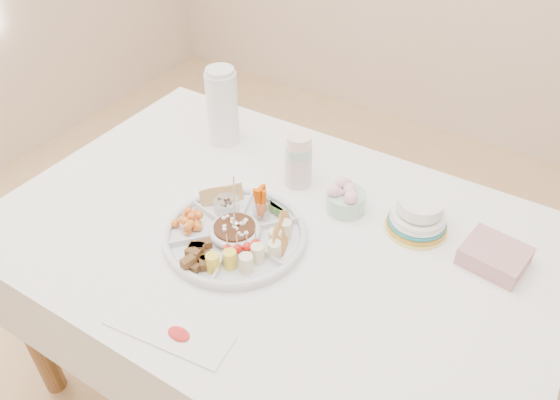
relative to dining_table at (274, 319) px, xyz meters
The scene contains 16 objects.
floor 0.38m from the dining_table, ahead, with size 4.00×4.00×0.00m, color tan.
dining_table is the anchor object (origin of this frame).
party_tray 0.42m from the dining_table, 132.38° to the right, with size 0.38×0.38×0.04m, color white.
bean_dip 0.42m from the dining_table, 132.38° to the right, with size 0.11×0.11×0.04m, color #361810.
tortillas 0.43m from the dining_table, 36.02° to the right, with size 0.09×0.09×0.05m, color #AF7E2B, non-canonical shape.
carrot_cucumber 0.45m from the dining_table, 132.34° to the left, with size 0.10×0.10×0.09m, color #DD5000, non-canonical shape.
pita_raisins 0.46m from the dining_table, behind, with size 0.10×0.10×0.06m, color tan, non-canonical shape.
cherries 0.47m from the dining_table, 148.68° to the right, with size 0.10×0.10×0.04m, color orange, non-canonical shape.
granola_chunks 0.47m from the dining_table, 115.56° to the right, with size 0.10×0.10×0.04m, color brown, non-canonical shape.
banana_tomato 0.47m from the dining_table, 81.28° to the right, with size 0.11×0.11×0.09m, color #E8CC7A, non-canonical shape.
cup_stack 0.54m from the dining_table, 103.49° to the left, with size 0.08×0.08×0.23m, color white.
thermos 0.71m from the dining_table, 142.23° to the left, with size 0.10×0.10×0.27m, color silver.
flower_bowl 0.48m from the dining_table, 57.00° to the left, with size 0.11×0.11×0.08m, color #B3D0BD.
napkin_stack 0.71m from the dining_table, 20.19° to the left, with size 0.15×0.13×0.05m, color tan.
plate_stack 0.59m from the dining_table, 33.57° to the left, with size 0.17×0.17×0.11m, color gold.
placemat 0.56m from the dining_table, 93.24° to the right, with size 0.30×0.10×0.01m, color white.
Camera 1 is at (0.60, -0.92, 1.78)m, focal length 35.00 mm.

